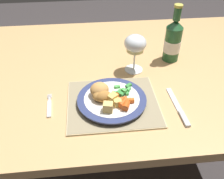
{
  "coord_description": "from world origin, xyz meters",
  "views": [
    {
      "loc": [
        -0.08,
        -0.88,
        1.33
      ],
      "look_at": [
        -0.01,
        -0.2,
        0.78
      ],
      "focal_mm": 40.0,
      "sensor_mm": 36.0,
      "label": 1
    }
  ],
  "objects_px": {
    "dining_table": "(110,83)",
    "table_knife": "(179,109)",
    "fork": "(49,107)",
    "dinner_plate": "(112,100)",
    "wine_glass": "(135,45)",
    "bottle": "(173,40)"
  },
  "relations": [
    {
      "from": "dining_table",
      "to": "table_knife",
      "type": "distance_m",
      "value": 0.36
    },
    {
      "from": "fork",
      "to": "table_knife",
      "type": "xyz_separation_m",
      "value": [
        0.45,
        -0.06,
        0.0
      ]
    },
    {
      "from": "dinner_plate",
      "to": "fork",
      "type": "height_order",
      "value": "dinner_plate"
    },
    {
      "from": "fork",
      "to": "wine_glass",
      "type": "xyz_separation_m",
      "value": [
        0.33,
        0.2,
        0.11
      ]
    },
    {
      "from": "bottle",
      "to": "fork",
      "type": "bearing_deg",
      "value": -152.21
    },
    {
      "from": "dinner_plate",
      "to": "bottle",
      "type": "xyz_separation_m",
      "value": [
        0.29,
        0.27,
        0.07
      ]
    },
    {
      "from": "fork",
      "to": "bottle",
      "type": "distance_m",
      "value": 0.58
    },
    {
      "from": "dining_table",
      "to": "dinner_plate",
      "type": "bearing_deg",
      "value": -93.78
    },
    {
      "from": "wine_glass",
      "to": "bottle",
      "type": "xyz_separation_m",
      "value": [
        0.18,
        0.07,
        -0.02
      ]
    },
    {
      "from": "dinner_plate",
      "to": "dining_table",
      "type": "bearing_deg",
      "value": 86.22
    },
    {
      "from": "fork",
      "to": "wine_glass",
      "type": "bearing_deg",
      "value": 31.02
    },
    {
      "from": "dining_table",
      "to": "fork",
      "type": "distance_m",
      "value": 0.33
    },
    {
      "from": "wine_glass",
      "to": "bottle",
      "type": "height_order",
      "value": "bottle"
    },
    {
      "from": "wine_glass",
      "to": "bottle",
      "type": "relative_size",
      "value": 0.65
    },
    {
      "from": "table_knife",
      "to": "wine_glass",
      "type": "xyz_separation_m",
      "value": [
        -0.11,
        0.26,
        0.11
      ]
    },
    {
      "from": "wine_glass",
      "to": "fork",
      "type": "bearing_deg",
      "value": -148.98
    },
    {
      "from": "dining_table",
      "to": "bottle",
      "type": "distance_m",
      "value": 0.33
    },
    {
      "from": "dinner_plate",
      "to": "fork",
      "type": "relative_size",
      "value": 1.99
    },
    {
      "from": "dinner_plate",
      "to": "bottle",
      "type": "relative_size",
      "value": 0.99
    },
    {
      "from": "dining_table",
      "to": "fork",
      "type": "relative_size",
      "value": 12.75
    },
    {
      "from": "dining_table",
      "to": "bottle",
      "type": "xyz_separation_m",
      "value": [
        0.27,
        0.04,
        0.17
      ]
    },
    {
      "from": "dining_table",
      "to": "fork",
      "type": "height_order",
      "value": "fork"
    }
  ]
}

